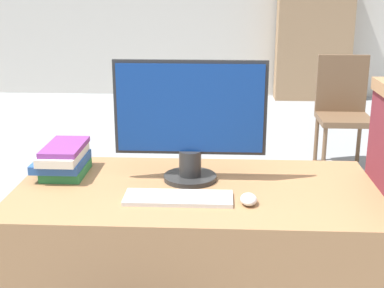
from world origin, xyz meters
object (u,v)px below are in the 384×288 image
keyboard (178,198)px  book_stack (64,160)px  monitor (190,120)px  mouse (249,199)px  far_chair (343,107)px

keyboard → book_stack: book_stack is taller
monitor → keyboard: bearing=-98.3°
mouse → far_chair: (0.96, 2.75, -0.26)m
book_stack → far_chair: far_chair is taller
monitor → mouse: 0.41m
monitor → far_chair: (1.19, 2.50, -0.50)m
keyboard → far_chair: far_chair is taller
book_stack → monitor: bearing=-3.4°
mouse → book_stack: size_ratio=0.31×
keyboard → book_stack: 0.57m
keyboard → book_stack: size_ratio=1.41×
mouse → keyboard: bearing=174.3°
far_chair → monitor: bearing=-135.3°
book_stack → keyboard: bearing=-26.5°
monitor → keyboard: 0.34m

